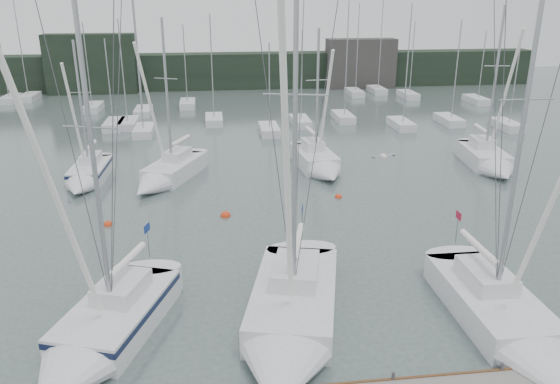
{
  "coord_description": "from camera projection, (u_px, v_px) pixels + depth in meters",
  "views": [
    {
      "loc": [
        -3.87,
        -19.05,
        13.03
      ],
      "look_at": [
        -0.83,
        5.0,
        4.22
      ],
      "focal_mm": 35.0,
      "sensor_mm": 36.0,
      "label": 1
    }
  ],
  "objects": [
    {
      "name": "ground",
      "position": [
        315.0,
        327.0,
        22.67
      ],
      "size": [
        160.0,
        160.0,
        0.0
      ],
      "primitive_type": "plane",
      "color": "#485854",
      "rests_on": "ground"
    },
    {
      "name": "far_treeline",
      "position": [
        237.0,
        71.0,
        79.62
      ],
      "size": [
        90.0,
        4.0,
        5.0
      ],
      "primitive_type": "cube",
      "color": "black",
      "rests_on": "ground"
    },
    {
      "name": "far_building_left",
      "position": [
        91.0,
        64.0,
        74.88
      ],
      "size": [
        12.0,
        3.0,
        8.0
      ],
      "primitive_type": "cube",
      "color": "black",
      "rests_on": "ground"
    },
    {
      "name": "far_building_right",
      "position": [
        361.0,
        63.0,
        79.54
      ],
      "size": [
        10.0,
        3.0,
        7.0
      ],
      "primitive_type": "cube",
      "color": "#3A3836",
      "rests_on": "ground"
    },
    {
      "name": "mast_forest",
      "position": [
        249.0,
        111.0,
        62.21
      ],
      "size": [
        60.68,
        27.59,
        14.44
      ],
      "color": "silver",
      "rests_on": "ground"
    },
    {
      "name": "sailboat_near_left",
      "position": [
        97.0,
        338.0,
        20.9
      ],
      "size": [
        5.68,
        9.23,
        14.52
      ],
      "rotation": [
        0.0,
        0.0,
        -0.33
      ],
      "color": "silver",
      "rests_on": "ground"
    },
    {
      "name": "sailboat_near_center",
      "position": [
        289.0,
        329.0,
        21.48
      ],
      "size": [
        5.87,
        11.07,
        16.29
      ],
      "rotation": [
        0.0,
        0.0,
        -0.24
      ],
      "color": "silver",
      "rests_on": "ground"
    },
    {
      "name": "sailboat_near_right",
      "position": [
        515.0,
        331.0,
        21.44
      ],
      "size": [
        3.13,
        10.47,
        15.93
      ],
      "rotation": [
        0.0,
        0.0,
        -0.0
      ],
      "color": "silver",
      "rests_on": "ground"
    },
    {
      "name": "sailboat_mid_a",
      "position": [
        87.0,
        176.0,
        39.59
      ],
      "size": [
        2.64,
        7.31,
        10.85
      ],
      "rotation": [
        0.0,
        0.0,
        -0.04
      ],
      "color": "silver",
      "rests_on": "ground"
    },
    {
      "name": "sailboat_mid_b",
      "position": [
        165.0,
        176.0,
        39.73
      ],
      "size": [
        5.78,
        8.85,
        12.38
      ],
      "rotation": [
        0.0,
        0.0,
        -0.41
      ],
      "color": "silver",
      "rests_on": "ground"
    },
    {
      "name": "sailboat_mid_c",
      "position": [
        320.0,
        164.0,
        42.23
      ],
      "size": [
        3.37,
        7.95,
        11.52
      ],
      "rotation": [
        0.0,
        0.0,
        0.1
      ],
      "color": "silver",
      "rests_on": "ground"
    },
    {
      "name": "sailboat_mid_e",
      "position": [
        490.0,
        162.0,
        42.75
      ],
      "size": [
        3.72,
        8.35,
        13.18
      ],
      "rotation": [
        0.0,
        0.0,
        -0.13
      ],
      "color": "silver",
      "rests_on": "ground"
    },
    {
      "name": "buoy_a",
      "position": [
        226.0,
        216.0,
        34.01
      ],
      "size": [
        0.64,
        0.64,
        0.64
      ],
      "primitive_type": "sphere",
      "color": "red",
      "rests_on": "ground"
    },
    {
      "name": "buoy_b",
      "position": [
        338.0,
        197.0,
        37.15
      ],
      "size": [
        0.49,
        0.49,
        0.49
      ],
      "primitive_type": "sphere",
      "color": "red",
      "rests_on": "ground"
    },
    {
      "name": "buoy_c",
      "position": [
        108.0,
        225.0,
        32.7
      ],
      "size": [
        0.54,
        0.54,
        0.54
      ],
      "primitive_type": "sphere",
      "color": "red",
      "rests_on": "ground"
    },
    {
      "name": "seagull",
      "position": [
        384.0,
        156.0,
        24.11
      ],
      "size": [
        1.04,
        0.5,
        0.21
      ],
      "rotation": [
        0.0,
        0.0,
        0.24
      ],
      "color": "white",
      "rests_on": "ground"
    }
  ]
}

